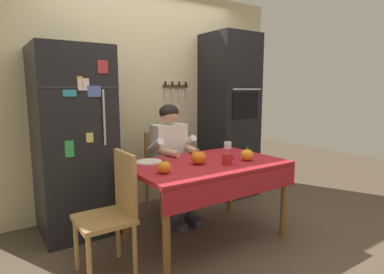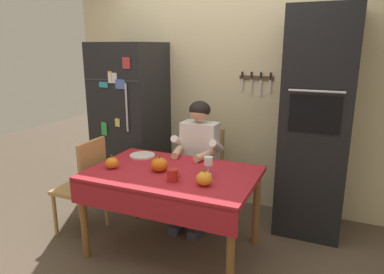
{
  "view_description": "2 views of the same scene",
  "coord_description": "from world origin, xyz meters",
  "views": [
    {
      "loc": [
        -1.71,
        -2.19,
        1.4
      ],
      "look_at": [
        -0.12,
        0.14,
        0.98
      ],
      "focal_mm": 29.75,
      "sensor_mm": 36.0,
      "label": 1
    },
    {
      "loc": [
        1.24,
        -2.37,
        1.76
      ],
      "look_at": [
        0.11,
        0.26,
        1.01
      ],
      "focal_mm": 32.63,
      "sensor_mm": 36.0,
      "label": 2
    }
  ],
  "objects": [
    {
      "name": "pumpkin_small",
      "position": [
        -0.51,
        -0.03,
        0.79
      ],
      "size": [
        0.11,
        0.11,
        0.12
      ],
      "color": "orange",
      "rests_on": "dining_table"
    },
    {
      "name": "dining_table",
      "position": [
        0.0,
        0.08,
        0.66
      ],
      "size": [
        1.4,
        0.9,
        0.74
      ],
      "color": "brown",
      "rests_on": "ground"
    },
    {
      "name": "refrigerator",
      "position": [
        -0.95,
        0.96,
        0.9
      ],
      "size": [
        0.68,
        0.71,
        1.8
      ],
      "color": "black",
      "rests_on": "ground"
    },
    {
      "name": "serving_tray",
      "position": [
        -0.45,
        0.36,
        0.75
      ],
      "size": [
        0.24,
        0.24,
        0.02
      ],
      "primitive_type": "cylinder",
      "color": "silver",
      "rests_on": "dining_table"
    },
    {
      "name": "wall_oven",
      "position": [
        1.05,
        1.0,
        1.05
      ],
      "size": [
        0.6,
        0.64,
        2.1
      ],
      "color": "black",
      "rests_on": "ground"
    },
    {
      "name": "pumpkin_medium",
      "position": [
        0.35,
        -0.07,
        0.79
      ],
      "size": [
        0.12,
        0.12,
        0.13
      ],
      "color": "orange",
      "rests_on": "dining_table"
    },
    {
      "name": "back_wall_assembly",
      "position": [
        0.05,
        1.35,
        1.3
      ],
      "size": [
        3.7,
        0.13,
        2.6
      ],
      "color": "beige",
      "rests_on": "ground"
    },
    {
      "name": "seated_person",
      "position": [
        -0.01,
        0.68,
        0.74
      ],
      "size": [
        0.47,
        0.55,
        1.25
      ],
      "color": "#38384C",
      "rests_on": "ground"
    },
    {
      "name": "chair_left_side",
      "position": [
        -0.9,
        0.06,
        0.51
      ],
      "size": [
        0.4,
        0.4,
        0.93
      ],
      "color": "tan",
      "rests_on": "ground"
    },
    {
      "name": "chair_behind_person",
      "position": [
        -0.01,
        0.87,
        0.51
      ],
      "size": [
        0.4,
        0.4,
        0.93
      ],
      "color": "tan",
      "rests_on": "ground"
    },
    {
      "name": "ground_plane",
      "position": [
        0.0,
        0.0,
        0.0
      ],
      "size": [
        10.0,
        10.0,
        0.0
      ],
      "primitive_type": "plane",
      "color": "brown",
      "rests_on": "ground"
    },
    {
      "name": "pumpkin_large",
      "position": [
        -0.1,
        0.06,
        0.8
      ],
      "size": [
        0.14,
        0.14,
        0.14
      ],
      "color": "orange",
      "rests_on": "dining_table"
    },
    {
      "name": "wine_glass",
      "position": [
        0.3,
        0.15,
        0.85
      ],
      "size": [
        0.07,
        0.07,
        0.15
      ],
      "color": "white",
      "rests_on": "dining_table"
    },
    {
      "name": "coffee_mug",
      "position": [
        0.1,
        -0.09,
        0.79
      ],
      "size": [
        0.12,
        0.09,
        0.1
      ],
      "color": "#B2231E",
      "rests_on": "dining_table"
    }
  ]
}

